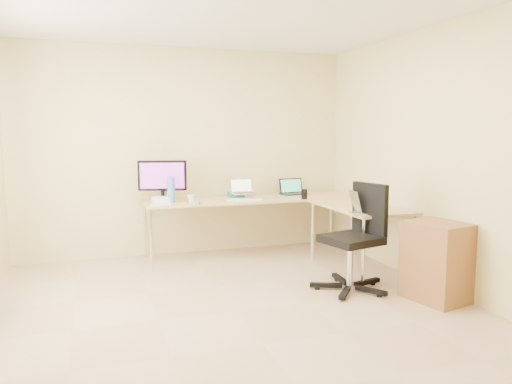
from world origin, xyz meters
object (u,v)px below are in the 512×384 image
object	(u,v)px
keyboard	(245,200)
water_bottle	(171,190)
office_chair	(351,240)
desk_fan	(164,189)
monitor	(162,181)
laptop_return	(364,204)
desk_return	(359,237)
laptop_center	(243,186)
mug	(192,198)
cabinet	(437,262)
laptop_black	(294,186)
desk_main	(250,227)

from	to	relation	value
keyboard	water_bottle	world-z (taller)	water_bottle
office_chair	desk_fan	bearing A→B (deg)	116.37
monitor	laptop_return	distance (m)	2.39
keyboard	office_chair	xyz separation A→B (m)	(0.64, -1.44, -0.24)
desk_fan	water_bottle	bearing A→B (deg)	-98.06
desk_return	water_bottle	xyz separation A→B (m)	(-1.98, 0.92, 0.52)
monitor	laptop_center	xyz separation A→B (m)	(1.01, 0.03, -0.11)
water_bottle	office_chair	xyz separation A→B (m)	(1.51, -1.56, -0.38)
mug	office_chair	xyz separation A→B (m)	(1.28, -1.49, -0.28)
monitor	laptop_return	world-z (taller)	monitor
water_bottle	keyboard	bearing A→B (deg)	-7.72
laptop_center	desk_return	bearing A→B (deg)	-47.31
desk_return	monitor	xyz separation A→B (m)	(-2.06, 1.06, 0.61)
laptop_center	cabinet	bearing A→B (deg)	-63.03
desk_return	monitor	bearing A→B (deg)	152.71
cabinet	laptop_black	bearing A→B (deg)	88.86
mug	desk_fan	distance (m)	0.45
laptop_black	water_bottle	size ratio (longest dim) A/B	1.08
laptop_black	water_bottle	distance (m)	1.67
laptop_black	cabinet	distance (m)	2.40
monitor	cabinet	xyz separation A→B (m)	(2.21, -2.21, -0.62)
desk_return	desk_fan	distance (m)	2.40
monitor	mug	bearing A→B (deg)	-22.72
desk_main	laptop_return	xyz separation A→B (m)	(0.74, -1.48, 0.46)
laptop_return	mug	bearing A→B (deg)	57.52
desk_main	water_bottle	world-z (taller)	water_bottle
desk_return	keyboard	xyz separation A→B (m)	(-1.11, 0.80, 0.37)
keyboard	monitor	bearing A→B (deg)	-172.01
laptop_black	water_bottle	xyz separation A→B (m)	(-1.65, -0.24, 0.05)
laptop_return	office_chair	distance (m)	0.43
laptop_black	cabinet	world-z (taller)	laptop_black
keyboard	cabinet	xyz separation A→B (m)	(1.26, -1.95, -0.38)
laptop_black	mug	xyz separation A→B (m)	(-1.43, -0.31, -0.06)
desk_main	cabinet	distance (m)	2.43
monitor	desk_fan	bearing A→B (deg)	87.18
desk_return	laptop_return	xyz separation A→B (m)	(-0.24, -0.48, 0.46)
desk_return	laptop_return	world-z (taller)	laptop_return
laptop_black	desk_fan	size ratio (longest dim) A/B	1.26
laptop_black	cabinet	bearing A→B (deg)	-83.65
desk_fan	office_chair	distance (m)	2.43
laptop_center	laptop_return	bearing A→B (deg)	-63.89
desk_fan	cabinet	distance (m)	3.24
monitor	mug	size ratio (longest dim) A/B	5.62
laptop_center	desk_main	bearing A→B (deg)	-53.32
water_bottle	laptop_black	bearing A→B (deg)	8.32
desk_main	keyboard	bearing A→B (deg)	-123.24
desk_fan	laptop_return	xyz separation A→B (m)	(1.78, -1.68, -0.04)
laptop_center	laptop_return	distance (m)	1.76
desk_main	laptop_center	size ratio (longest dim) A/B	9.02
desk_fan	laptop_black	bearing A→B (deg)	-17.50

